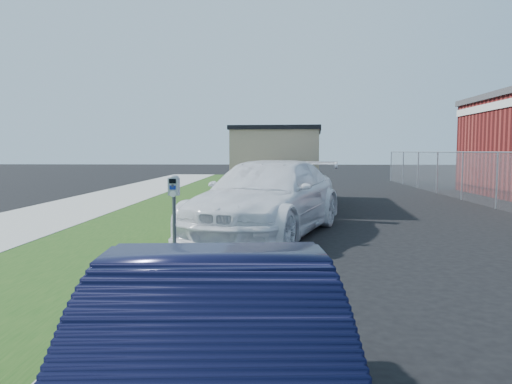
{
  "coord_description": "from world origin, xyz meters",
  "views": [
    {
      "loc": [
        -0.94,
        -9.14,
        1.83
      ],
      "look_at": [
        -1.4,
        1.0,
        1.0
      ],
      "focal_mm": 35.0,
      "sensor_mm": 36.0,
      "label": 1
    }
  ],
  "objects_px": {
    "parking_meter": "(174,197)",
    "white_wagon": "(268,197)",
    "dump_truck": "(282,161)",
    "navy_sedan": "(213,381)"
  },
  "relations": [
    {
      "from": "dump_truck",
      "to": "white_wagon",
      "type": "bearing_deg",
      "value": -88.72
    },
    {
      "from": "white_wagon",
      "to": "dump_truck",
      "type": "height_order",
      "value": "dump_truck"
    },
    {
      "from": "parking_meter",
      "to": "white_wagon",
      "type": "relative_size",
      "value": 0.24
    },
    {
      "from": "parking_meter",
      "to": "navy_sedan",
      "type": "distance_m",
      "value": 5.79
    },
    {
      "from": "dump_truck",
      "to": "navy_sedan",
      "type": "bearing_deg",
      "value": -87.43
    },
    {
      "from": "parking_meter",
      "to": "white_wagon",
      "type": "height_order",
      "value": "white_wagon"
    },
    {
      "from": "parking_meter",
      "to": "dump_truck",
      "type": "relative_size",
      "value": 0.19
    },
    {
      "from": "white_wagon",
      "to": "dump_truck",
      "type": "distance_m",
      "value": 6.47
    },
    {
      "from": "parking_meter",
      "to": "dump_truck",
      "type": "xyz_separation_m",
      "value": [
        1.85,
        9.26,
        0.43
      ]
    },
    {
      "from": "parking_meter",
      "to": "dump_truck",
      "type": "height_order",
      "value": "dump_truck"
    }
  ]
}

